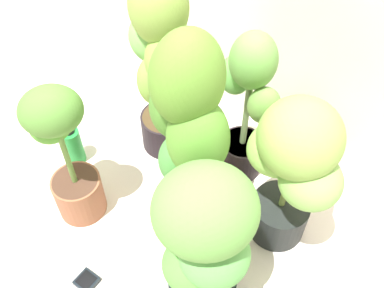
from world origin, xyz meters
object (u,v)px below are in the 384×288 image
at_px(potted_plant_center, 188,134).
at_px(potted_plant_front_right, 203,240).
at_px(nutrient_bottle, 73,146).
at_px(potted_plant_back_right, 293,164).
at_px(potted_plant_front_left, 64,152).
at_px(potted_plant_back_left, 161,61).
at_px(hygrometer_box, 87,281).
at_px(potted_plant_back_center, 247,105).

relative_size(potted_plant_center, potted_plant_front_right, 1.30).
bearing_deg(potted_plant_front_right, nutrient_bottle, 173.29).
bearing_deg(potted_plant_back_right, nutrient_bottle, -160.33).
height_order(potted_plant_front_right, potted_plant_front_left, potted_plant_front_right).
distance_m(potted_plant_back_left, potted_plant_front_left, 0.54).
bearing_deg(nutrient_bottle, potted_plant_front_right, -6.71).
relative_size(potted_plant_back_right, nutrient_bottle, 3.37).
height_order(hygrometer_box, nutrient_bottle, nutrient_bottle).
height_order(potted_plant_center, potted_plant_front_right, potted_plant_center).
xyz_separation_m(potted_plant_front_right, potted_plant_front_left, (-0.67, -0.05, -0.07)).
distance_m(potted_plant_back_center, potted_plant_front_left, 0.76).
xyz_separation_m(potted_plant_center, potted_plant_front_right, (0.27, -0.23, -0.10)).
bearing_deg(potted_plant_back_left, potted_plant_back_right, -2.67).
distance_m(potted_plant_center, potted_plant_back_center, 0.39).
relative_size(potted_plant_center, hygrometer_box, 10.92).
bearing_deg(potted_plant_front_left, potted_plant_back_center, 58.73).
height_order(potted_plant_front_left, hygrometer_box, potted_plant_front_left).
distance_m(potted_plant_back_center, hygrometer_box, 0.96).
relative_size(potted_plant_center, potted_plant_back_right, 1.32).
height_order(potted_plant_front_left, nutrient_bottle, potted_plant_front_left).
bearing_deg(nutrient_bottle, potted_plant_front_left, -33.74).
height_order(potted_plant_front_right, nutrient_bottle, potted_plant_front_right).
height_order(potted_plant_back_right, potted_plant_front_left, potted_plant_back_right).
relative_size(potted_plant_back_right, potted_plant_front_right, 0.99).
relative_size(potted_plant_front_right, nutrient_bottle, 3.42).
distance_m(potted_plant_back_right, potted_plant_front_right, 0.45).
bearing_deg(potted_plant_front_right, potted_plant_center, 139.83).
bearing_deg(potted_plant_back_center, potted_plant_back_right, -25.72).
bearing_deg(potted_plant_back_center, nutrient_bottle, -141.38).
distance_m(potted_plant_center, potted_plant_front_left, 0.52).
bearing_deg(potted_plant_center, hygrometer_box, -100.87).
bearing_deg(nutrient_bottle, potted_plant_back_center, 38.62).
bearing_deg(potted_plant_back_left, potted_plant_front_left, -92.77).
relative_size(potted_plant_front_left, hygrometer_box, 7.99).
height_order(potted_plant_back_right, nutrient_bottle, potted_plant_back_right).
height_order(potted_plant_back_center, potted_plant_front_left, potted_plant_back_center).
distance_m(potted_plant_center, hygrometer_box, 0.74).
height_order(potted_plant_back_center, nutrient_bottle, potted_plant_back_center).
xyz_separation_m(potted_plant_center, potted_plant_back_center, (-0.01, 0.37, -0.13)).
xyz_separation_m(potted_plant_back_center, nutrient_bottle, (-0.62, -0.49, -0.32)).
bearing_deg(hygrometer_box, potted_plant_front_left, -41.97).
height_order(potted_plant_center, potted_plant_back_left, potted_plant_center).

